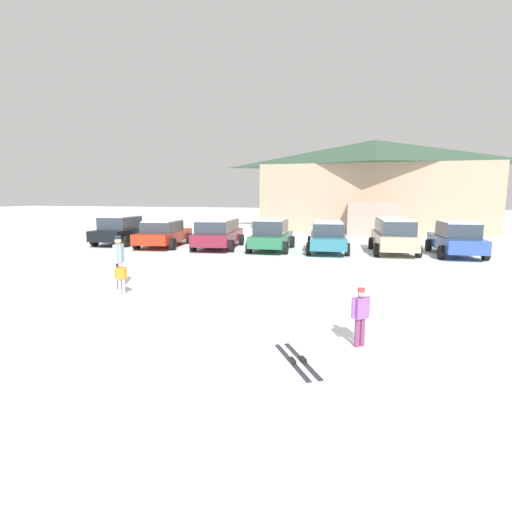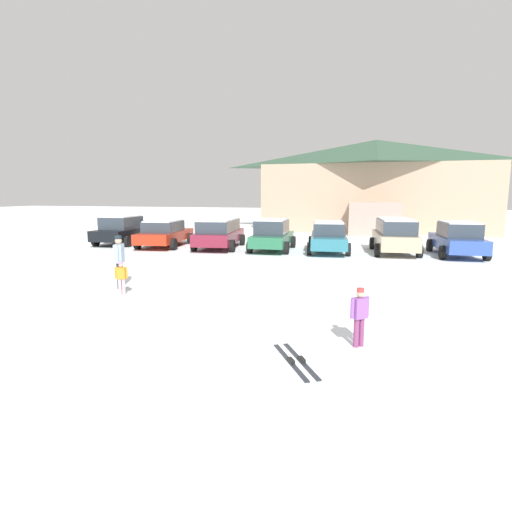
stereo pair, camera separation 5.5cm
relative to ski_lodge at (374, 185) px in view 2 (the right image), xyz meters
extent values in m
plane|color=white|center=(-3.60, -29.25, -3.68)|extent=(160.00, 160.00, 0.00)
cube|color=tan|center=(0.00, 0.07, -1.06)|extent=(17.33, 7.44, 5.23)
pyramid|color=#31503C|center=(0.00, 0.07, 2.57)|extent=(17.94, 8.05, 2.03)
cube|color=tan|center=(0.04, -4.47, -2.48)|extent=(3.62, 1.83, 2.40)
cube|color=black|center=(-14.55, -13.43, -3.05)|extent=(2.12, 4.43, 0.60)
cube|color=#2D3842|center=(-14.54, -13.64, -2.40)|extent=(1.78, 2.34, 0.70)
cube|color=white|center=(-14.54, -13.64, -2.02)|extent=(1.66, 2.22, 0.06)
cylinder|color=black|center=(-15.64, -12.14, -3.36)|extent=(0.26, 0.65, 0.64)
cylinder|color=black|center=(-13.62, -12.03, -3.36)|extent=(0.26, 0.65, 0.64)
cylinder|color=black|center=(-15.49, -14.82, -3.36)|extent=(0.26, 0.65, 0.64)
cylinder|color=black|center=(-13.47, -14.71, -3.36)|extent=(0.26, 0.65, 0.64)
cube|color=#AE2914|center=(-11.56, -13.90, -3.08)|extent=(2.40, 4.76, 0.55)
cube|color=#2D3842|center=(-11.54, -14.12, -2.52)|extent=(1.92, 2.55, 0.57)
cube|color=white|center=(-11.54, -14.12, -2.20)|extent=(1.80, 2.42, 0.06)
cylinder|color=black|center=(-12.73, -12.61, -3.36)|extent=(0.29, 0.66, 0.64)
cylinder|color=black|center=(-10.71, -12.37, -3.36)|extent=(0.29, 0.66, 0.64)
cylinder|color=black|center=(-12.41, -15.42, -3.36)|extent=(0.29, 0.66, 0.64)
cylinder|color=black|center=(-10.39, -15.19, -3.36)|extent=(0.29, 0.66, 0.64)
cube|color=maroon|center=(-8.33, -13.77, -3.05)|extent=(2.42, 4.79, 0.61)
cube|color=#2D3842|center=(-8.32, -13.86, -2.44)|extent=(2.07, 3.67, 0.61)
cube|color=white|center=(-8.32, -13.86, -2.10)|extent=(1.94, 3.48, 0.06)
cylinder|color=black|center=(-9.51, -12.47, -3.36)|extent=(0.29, 0.66, 0.64)
cylinder|color=black|center=(-7.48, -12.24, -3.36)|extent=(0.29, 0.66, 0.64)
cylinder|color=black|center=(-9.18, -15.31, -3.36)|extent=(0.29, 0.66, 0.64)
cylinder|color=black|center=(-7.15, -15.07, -3.36)|extent=(0.29, 0.66, 0.64)
cube|color=#256846|center=(-5.32, -13.85, -3.08)|extent=(1.90, 4.23, 0.56)
cube|color=#2D3842|center=(-5.31, -14.05, -2.44)|extent=(1.61, 2.22, 0.72)
cube|color=white|center=(-5.31, -14.05, -2.05)|extent=(1.50, 2.11, 0.06)
cylinder|color=black|center=(-6.30, -12.60, -3.36)|extent=(0.25, 0.65, 0.64)
cylinder|color=black|center=(-4.45, -12.52, -3.36)|extent=(0.25, 0.65, 0.64)
cylinder|color=black|center=(-6.19, -15.17, -3.36)|extent=(0.25, 0.65, 0.64)
cylinder|color=black|center=(-4.33, -15.09, -3.36)|extent=(0.25, 0.65, 0.64)
cube|color=#296E80|center=(-2.44, -13.56, -3.07)|extent=(2.21, 4.83, 0.57)
cube|color=#2D3842|center=(-2.41, -13.79, -2.47)|extent=(1.76, 2.58, 0.62)
cube|color=white|center=(-2.41, -13.79, -2.13)|extent=(1.64, 2.45, 0.06)
cylinder|color=black|center=(-3.51, -12.22, -3.36)|extent=(0.29, 0.66, 0.64)
cylinder|color=black|center=(-1.68, -12.02, -3.36)|extent=(0.29, 0.66, 0.64)
cylinder|color=black|center=(-3.20, -15.10, -3.36)|extent=(0.29, 0.66, 0.64)
cylinder|color=black|center=(-1.36, -14.90, -3.36)|extent=(0.29, 0.66, 0.64)
cube|color=tan|center=(0.83, -13.25, -3.01)|extent=(2.09, 4.53, 0.70)
cube|color=#2D3842|center=(0.83, -13.34, -2.33)|extent=(1.80, 3.46, 0.66)
cube|color=white|center=(0.83, -13.34, -1.96)|extent=(1.68, 3.28, 0.06)
cylinder|color=black|center=(-0.23, -11.96, -3.36)|extent=(0.27, 0.65, 0.64)
cylinder|color=black|center=(1.67, -11.82, -3.36)|extent=(0.27, 0.65, 0.64)
cylinder|color=black|center=(-0.02, -14.69, -3.36)|extent=(0.27, 0.65, 0.64)
cylinder|color=black|center=(1.88, -14.55, -3.36)|extent=(0.27, 0.65, 0.64)
cube|color=#2F4C9C|center=(3.66, -13.39, -3.05)|extent=(1.99, 4.38, 0.62)
cube|color=#2D3842|center=(3.68, -13.60, -2.41)|extent=(1.65, 2.32, 0.66)
cube|color=white|center=(3.68, -13.60, -2.05)|extent=(1.54, 2.20, 0.06)
cylinder|color=black|center=(2.65, -12.13, -3.36)|extent=(0.26, 0.65, 0.64)
cylinder|color=black|center=(4.50, -12.01, -3.36)|extent=(0.26, 0.65, 0.64)
cylinder|color=black|center=(2.82, -14.77, -3.36)|extent=(0.26, 0.65, 0.64)
cylinder|color=black|center=(4.68, -14.65, -3.36)|extent=(0.26, 0.65, 0.64)
cylinder|color=#E6AEC1|center=(-7.41, -24.30, -3.43)|extent=(0.09, 0.09, 0.49)
cylinder|color=#E6AEC1|center=(-7.52, -24.33, -3.43)|extent=(0.09, 0.09, 0.49)
cube|color=orange|center=(-7.47, -24.31, -3.02)|extent=(0.27, 0.21, 0.34)
cylinder|color=orange|center=(-7.32, -24.26, -3.01)|extent=(0.07, 0.07, 0.33)
cylinder|color=orange|center=(-7.61, -24.36, -3.01)|extent=(0.07, 0.07, 0.33)
sphere|color=tan|center=(-7.47, -24.31, -2.78)|extent=(0.12, 0.12, 0.12)
cylinder|color=pink|center=(-7.47, -24.31, -2.72)|extent=(0.12, 0.12, 0.06)
cylinder|color=#7C3665|center=(-0.63, -26.58, -3.39)|extent=(0.10, 0.10, 0.57)
cylinder|color=#7C3665|center=(-0.73, -26.66, -3.39)|extent=(0.10, 0.10, 0.57)
cube|color=#8A50A5|center=(-0.68, -26.62, -2.90)|extent=(0.32, 0.31, 0.40)
cylinder|color=#8A50A5|center=(-0.55, -26.50, -2.89)|extent=(0.08, 0.08, 0.38)
cylinder|color=#8A50A5|center=(-0.82, -26.74, -2.89)|extent=(0.08, 0.08, 0.38)
sphere|color=tan|center=(-0.68, -26.62, -2.63)|extent=(0.15, 0.15, 0.15)
cylinder|color=#C03834|center=(-0.68, -26.62, -2.55)|extent=(0.14, 0.14, 0.07)
cylinder|color=#323647|center=(-8.06, -23.46, -3.27)|extent=(0.15, 0.15, 0.82)
cylinder|color=#323647|center=(-8.00, -23.63, -3.27)|extent=(0.15, 0.15, 0.82)
cube|color=#9BB3D8|center=(-8.03, -23.54, -2.57)|extent=(0.35, 0.46, 0.58)
cylinder|color=#9BB3D8|center=(-8.11, -23.30, -2.55)|extent=(0.11, 0.11, 0.55)
cylinder|color=#9BB3D8|center=(-7.95, -23.79, -2.55)|extent=(0.11, 0.11, 0.55)
sphere|color=tan|center=(-8.03, -23.54, -2.17)|extent=(0.21, 0.21, 0.21)
cylinder|color=#1A2830|center=(-8.03, -23.54, -2.06)|extent=(0.20, 0.20, 0.10)
cube|color=#25282F|center=(-1.83, -27.70, -3.67)|extent=(0.90, 1.46, 0.02)
cube|color=black|center=(-1.81, -27.75, -3.63)|extent=(0.17, 0.21, 0.06)
cube|color=#25282F|center=(-1.66, -27.60, -3.67)|extent=(0.90, 1.46, 0.02)
cube|color=black|center=(-1.64, -27.65, -3.63)|extent=(0.17, 0.21, 0.06)
camera|label=1|loc=(-0.71, -34.32, -0.74)|focal=28.00mm
camera|label=2|loc=(-0.66, -34.31, -0.74)|focal=28.00mm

